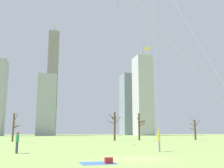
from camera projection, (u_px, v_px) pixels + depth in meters
The scene contains 15 objects.
ground_plane at pixel (137, 159), 15.68m from camera, with size 400.00×400.00×0.00m, color #7A934C.
kite_flyer_foreground_left_purple at pixel (223, 110), 17.33m from camera, with size 10.37×1.25×11.85m.
kite_flyer_far_back_orange at pixel (158, 105), 21.05m from camera, with size 3.07×5.72×15.22m.
kite_flyer_midfield_center_white at pixel (207, 62), 17.21m from camera, with size 7.57×6.63×22.28m.
bystander_watching_nearby at pixel (17, 141), 19.80m from camera, with size 0.28×0.50×1.62m.
distant_kite_drifting_right_yellow at pixel (144, 56), 48.06m from camera, with size 7.49×0.89×17.50m.
picnic_spot at pixel (104, 162), 13.29m from camera, with size 1.88×1.50×0.31m.
bare_tree_rightmost at pixel (195, 129), 54.90m from camera, with size 2.53×3.10×4.86m.
bare_tree_far_right_edge at pixel (115, 125), 50.31m from camera, with size 2.59×1.41×5.46m.
bare_tree_right_of_center at pixel (14, 127), 45.40m from camera, with size 1.37×3.09×4.91m.
bare_tree_left_of_center at pixel (139, 126), 53.76m from camera, with size 1.45×2.69×5.51m.
skyline_wide_slab at pixel (143, 95), 143.35m from camera, with size 8.67×10.59×47.75m.
skyline_squat_block at pixel (46, 105), 129.53m from camera, with size 9.08×10.20×30.22m.
skyline_mid_tower_right at pixel (126, 104), 162.05m from camera, with size 5.15×11.65×37.79m.
skyline_short_annex at pixel (52, 83), 151.03m from camera, with size 6.10×10.71×64.80m.
Camera 1 is at (-5.57, -15.33, 1.56)m, focal length 41.69 mm.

